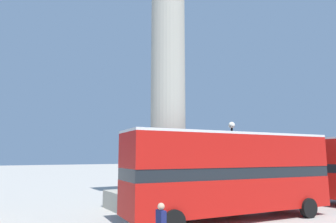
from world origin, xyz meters
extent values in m
plane|color=#ADA89E|center=(0.00, 0.00, 0.00)|extent=(200.00, 200.00, 0.00)
cube|color=#A39E8E|center=(0.00, 0.00, 0.53)|extent=(5.99, 5.99, 1.06)
cube|color=#A39E8E|center=(0.00, 0.00, 1.58)|extent=(4.31, 4.31, 1.06)
cube|color=#A39E8E|center=(0.00, 0.00, 2.64)|extent=(2.64, 2.64, 1.06)
cylinder|color=#A39E8E|center=(0.00, 0.00, 12.45)|extent=(2.16, 2.16, 18.57)
cylinder|color=black|center=(10.50, -2.96, 0.50)|extent=(1.02, 0.39, 1.00)
cube|color=#B7140F|center=(1.38, -4.02, 1.29)|extent=(11.39, 3.56, 1.59)
cube|color=black|center=(1.38, -4.02, 2.36)|extent=(11.39, 3.51, 0.55)
cube|color=#B7140F|center=(1.38, -4.02, 3.43)|extent=(11.39, 3.56, 1.59)
cube|color=silver|center=(1.38, -4.02, 4.29)|extent=(11.39, 3.56, 0.12)
cylinder|color=black|center=(5.40, -3.16, 0.50)|extent=(1.02, 0.40, 1.00)
cylinder|color=black|center=(5.16, -5.64, 0.50)|extent=(1.02, 0.40, 1.00)
cylinder|color=black|center=(-2.40, -2.41, 0.50)|extent=(1.02, 0.40, 1.00)
cylinder|color=black|center=(-2.64, -4.88, 0.50)|extent=(1.02, 0.40, 1.00)
cylinder|color=black|center=(3.73, -1.62, 0.20)|extent=(0.31, 0.31, 0.40)
cylinder|color=black|center=(3.73, -1.62, 2.45)|extent=(0.14, 0.14, 4.90)
sphere|color=white|center=(3.73, -1.62, 5.11)|extent=(0.41, 0.41, 0.41)
cube|color=#191E51|center=(-4.59, -7.27, 1.16)|extent=(0.22, 0.47, 0.66)
sphere|color=tan|center=(-4.59, -7.27, 1.60)|extent=(0.23, 0.23, 0.23)
camera|label=1|loc=(-9.39, -15.76, 3.18)|focal=32.00mm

